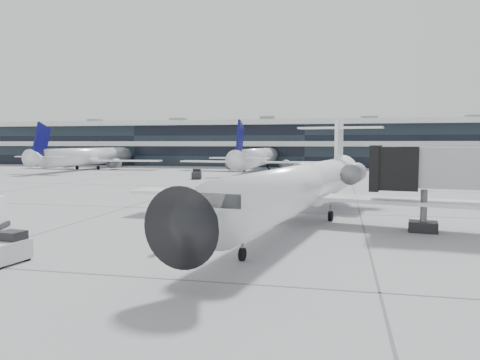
# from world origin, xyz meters

# --- Properties ---
(ground) EXTENTS (220.00, 220.00, 0.00)m
(ground) POSITION_xyz_m (0.00, 0.00, 0.00)
(ground) COLOR gray
(ground) RESTS_ON ground
(terminal) EXTENTS (170.00, 22.00, 10.00)m
(terminal) POSITION_xyz_m (0.00, 82.00, 5.00)
(terminal) COLOR black
(terminal) RESTS_ON ground
(bg_jet_left) EXTENTS (32.00, 40.00, 9.60)m
(bg_jet_left) POSITION_xyz_m (-45.00, 55.00, 0.00)
(bg_jet_left) COLOR white
(bg_jet_left) RESTS_ON ground
(bg_jet_center) EXTENTS (32.00, 40.00, 9.60)m
(bg_jet_center) POSITION_xyz_m (-8.00, 55.00, 0.00)
(bg_jet_center) COLOR white
(bg_jet_center) RESTS_ON ground
(bg_jet_right) EXTENTS (32.00, 40.00, 9.60)m
(bg_jet_right) POSITION_xyz_m (32.00, 55.00, 0.00)
(bg_jet_right) COLOR white
(bg_jet_right) RESTS_ON ground
(regional_jet) EXTENTS (27.50, 34.29, 7.94)m
(regional_jet) POSITION_xyz_m (5.86, -4.63, 2.71)
(regional_jet) COLOR white
(regional_jet) RESTS_ON ground
(ramp_worker) EXTENTS (0.83, 0.82, 1.93)m
(ramp_worker) POSITION_xyz_m (-0.66, -15.21, 0.97)
(ramp_worker) COLOR #A9E217
(ramp_worker) RESTS_ON ground
(baggage_tug) EXTENTS (1.67, 2.49, 1.48)m
(baggage_tug) POSITION_xyz_m (-7.01, -19.26, 0.66)
(baggage_tug) COLOR silver
(baggage_tug) RESTS_ON ground
(traffic_cone) EXTENTS (0.39, 0.39, 0.50)m
(traffic_cone) POSITION_xyz_m (-3.50, 13.86, 0.24)
(traffic_cone) COLOR orange
(traffic_cone) RESTS_ON ground
(far_tug) EXTENTS (2.00, 2.76, 1.58)m
(far_tug) POSITION_xyz_m (-13.99, 32.66, 0.71)
(far_tug) COLOR black
(far_tug) RESTS_ON ground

